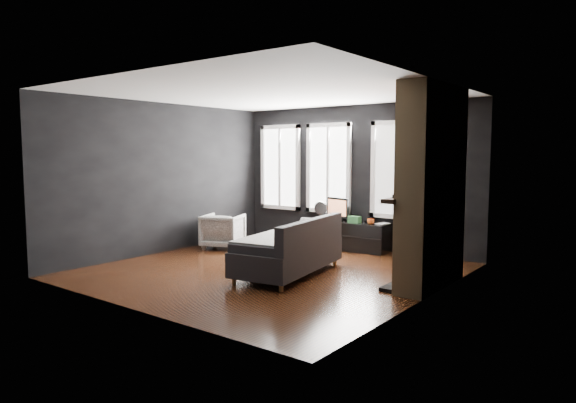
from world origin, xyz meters
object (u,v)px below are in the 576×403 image
Objects in this scene: sofa at (288,246)px; mug at (371,221)px; media_console at (350,236)px; mantel_vase at (427,186)px; armchair at (223,229)px; book at (379,217)px; monitor at (338,208)px.

sofa is 15.39× the size of mug.
mantel_vase is (1.97, -1.19, 1.06)m from media_console.
armchair is 4.08m from mantel_vase.
book reaches higher than media_console.
armchair is 2.78m from mug.
sofa is 8.14× the size of book.
armchair is at bearing -177.83° from mantel_vase.
mug reaches higher than media_console.
mantel_vase is at bearing 159.23° from armchair.
sofa is at bearing -96.67° from book.
monitor reaches higher than book.
sofa is at bearing -94.88° from mug.
monitor is at bearing -164.65° from armchair.
mantel_vase is at bearing -14.08° from monitor.
mantel_vase reaches higher than armchair.
sofa is 10.20× the size of mantel_vase.
book is (0.27, 2.35, 0.21)m from sofa.
monitor is 4.26× the size of mug.
armchair is 2.93m from book.
armchair is (-2.27, 0.93, -0.07)m from sofa.
sofa is at bearing 134.86° from armchair.
sofa is 2.37m from book.
mug is (0.74, -0.08, -0.18)m from monitor.
sofa reaches higher than book.
mug is at bearing 143.24° from mantel_vase.
mantel_vase is (1.50, -1.12, 0.74)m from mug.
media_console is at bearing 148.93° from mantel_vase.
sofa is at bearing -84.84° from media_console.
book reaches higher than armchair.
mantel_vase is (1.69, 1.08, 0.89)m from sofa.
media_console is 6.18× the size of book.
mantel_vase is (1.42, -1.27, 0.68)m from book.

